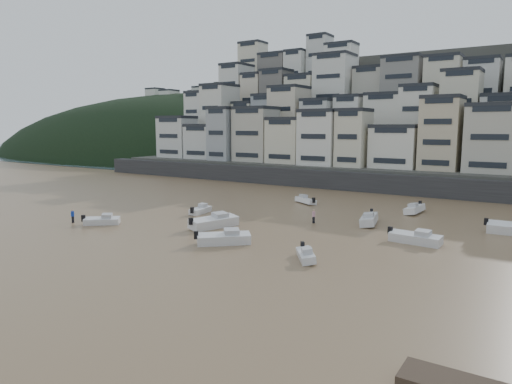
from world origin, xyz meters
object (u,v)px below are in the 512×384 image
Objects in this scene: boat_b at (306,254)px; boat_i at (415,208)px; person_pink at (314,216)px; boat_d at (415,236)px; boat_c at (214,220)px; boat_e at (369,218)px; boat_f at (201,209)px; person_blue at (73,216)px; boat_h at (306,199)px; boat_a at (224,236)px; boat_j at (102,220)px.

boat_i reaches higher than boat_b.
boat_d is at bearing -14.44° from person_pink.
boat_e is at bearing -34.03° from boat_c.
boat_i is (-4.34, 17.06, -0.05)m from boat_d.
boat_d is 29.52m from boat_f.
boat_b is at bearing -126.43° from boat_f.
boat_f is 2.62× the size of person_blue.
person_blue is (-18.10, -29.08, 0.23)m from boat_h.
boat_c reaches higher than boat_b.
boat_c is at bearing -147.37° from boat_b.
boat_d is at bearing 17.46° from boat_i.
boat_d is 3.30× the size of person_pink.
person_pink reaches higher than boat_e.
boat_e is at bearing 175.01° from boat_h.
boat_a is 18.43m from boat_j.
boat_d is (16.54, 11.08, -0.04)m from boat_a.
person_pink is at bearing 150.57° from boat_h.
person_pink reaches higher than boat_h.
boat_h is 34.25m from person_blue.
boat_i is at bearing -146.67° from boat_h.
boat_c is 1.25× the size of boat_i.
boat_c is at bearing 92.78° from boat_a.
person_pink reaches higher than boat_f.
boat_e is at bearing 31.79° from person_blue.
boat_b is at bearing -38.42° from boat_j.
boat_f reaches higher than boat_b.
boat_i is (2.53, 28.55, 0.15)m from boat_b.
boat_h is at bearing 58.10° from person_blue.
boat_d is 1.26× the size of boat_f.
person_blue is at bearing -71.09° from boat_e.
boat_j is (-5.46, -12.43, 0.02)m from boat_f.
boat_b is 0.92× the size of boat_h.
boat_b is 0.80× the size of boat_i.
boat_f is at bearing -53.73° from boat_i.
boat_c is 3.90× the size of person_blue.
person_pink is (21.62, 15.20, 0.23)m from boat_j.
boat_d reaches higher than boat_i.
person_blue reaches higher than boat_b.
boat_e is at bearing 19.44° from boat_a.
boat_f is (-12.96, 11.75, -0.20)m from boat_a.
boat_b is at bearing -115.96° from boat_d.
person_blue reaches higher than boat_a.
boat_h is 2.69× the size of person_blue.
boat_j reaches higher than boat_b.
boat_b is at bearing -94.15° from boat_c.
boat_e is 3.37× the size of person_blue.
person_pink is at bearing -30.26° from boat_i.
boat_i is 42.05m from boat_j.
boat_e reaches higher than boat_b.
boat_a is 27.45m from boat_h.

